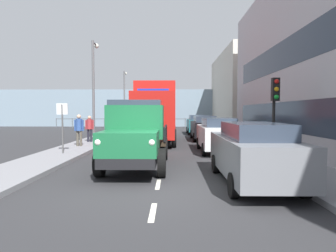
% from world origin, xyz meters
% --- Properties ---
extents(ground_plane, '(80.00, 80.00, 0.00)m').
position_xyz_m(ground_plane, '(0.00, -9.95, 0.00)').
color(ground_plane, '#2D2D30').
extents(sidewalk_left, '(2.17, 36.84, 0.15)m').
position_xyz_m(sidewalk_left, '(-4.70, -9.95, 0.07)').
color(sidewalk_left, gray).
rests_on(sidewalk_left, ground_plane).
extents(sidewalk_right, '(2.17, 36.84, 0.15)m').
position_xyz_m(sidewalk_right, '(4.70, -9.95, 0.07)').
color(sidewalk_right, gray).
rests_on(sidewalk_right, ground_plane).
extents(road_centreline_markings, '(0.12, 32.55, 0.01)m').
position_xyz_m(road_centreline_markings, '(0.00, -9.04, 0.00)').
color(road_centreline_markings, silver).
rests_on(road_centreline_markings, ground_plane).
extents(building_far_block, '(7.85, 13.70, 8.45)m').
position_xyz_m(building_far_block, '(-9.71, -25.13, 4.22)').
color(building_far_block, beige).
rests_on(building_far_block, ground_plane).
extents(sea_horizon, '(80.00, 0.80, 5.00)m').
position_xyz_m(sea_horizon, '(0.00, -31.37, 2.50)').
color(sea_horizon, gray).
rests_on(sea_horizon, ground_plane).
extents(seawall_railing, '(28.08, 0.08, 1.20)m').
position_xyz_m(seawall_railing, '(-0.00, -27.77, 0.92)').
color(seawall_railing, '#4C5156').
rests_on(seawall_railing, ground_plane).
extents(truck_vintage_green, '(2.17, 5.64, 2.43)m').
position_xyz_m(truck_vintage_green, '(0.89, -2.58, 1.18)').
color(truck_vintage_green, black).
rests_on(truck_vintage_green, ground_plane).
extents(lorry_cargo_red, '(2.58, 8.20, 3.87)m').
position_xyz_m(lorry_cargo_red, '(0.67, -11.37, 2.08)').
color(lorry_cargo_red, red).
rests_on(lorry_cargo_red, ground_plane).
extents(car_grey_kerbside_near, '(1.85, 4.52, 1.72)m').
position_xyz_m(car_grey_kerbside_near, '(-2.67, -0.54, 0.90)').
color(car_grey_kerbside_near, slate).
rests_on(car_grey_kerbside_near, ground_plane).
extents(car_white_kerbside_1, '(1.82, 4.17, 1.72)m').
position_xyz_m(car_white_kerbside_1, '(-2.67, -6.80, 0.90)').
color(car_white_kerbside_1, white).
rests_on(car_white_kerbside_1, ground_plane).
extents(car_black_kerbside_2, '(1.76, 4.44, 1.72)m').
position_xyz_m(car_black_kerbside_2, '(-2.67, -12.91, 0.90)').
color(car_black_kerbside_2, black).
rests_on(car_black_kerbside_2, ground_plane).
extents(car_teal_kerbside_3, '(1.85, 4.20, 1.72)m').
position_xyz_m(car_teal_kerbside_3, '(-2.67, -18.21, 0.90)').
color(car_teal_kerbside_3, '#1E6670').
rests_on(car_teal_kerbside_3, ground_plane).
extents(car_navy_oppositeside_0, '(1.95, 4.67, 1.72)m').
position_xyz_m(car_navy_oppositeside_0, '(2.67, -13.50, 0.90)').
color(car_navy_oppositeside_0, navy).
rests_on(car_navy_oppositeside_0, ground_plane).
extents(car_silver_oppositeside_1, '(1.85, 4.55, 1.72)m').
position_xyz_m(car_silver_oppositeside_1, '(2.67, -19.52, 0.90)').
color(car_silver_oppositeside_1, '#B7BABF').
rests_on(car_silver_oppositeside_1, ground_plane).
extents(pedestrian_with_bag, '(0.53, 0.34, 1.72)m').
position_xyz_m(pedestrian_with_bag, '(4.68, -7.97, 1.16)').
color(pedestrian_with_bag, '#4C473D').
rests_on(pedestrian_with_bag, sidewalk_right).
extents(pedestrian_couple_b, '(0.53, 0.34, 1.62)m').
position_xyz_m(pedestrian_couple_b, '(4.75, -10.19, 1.10)').
color(pedestrian_couple_b, black).
rests_on(pedestrian_couple_b, sidewalk_right).
extents(traffic_light_near, '(0.28, 0.41, 3.20)m').
position_xyz_m(traffic_light_near, '(-4.44, -3.87, 2.47)').
color(traffic_light_near, black).
rests_on(traffic_light_near, sidewalk_left).
extents(lamp_post_promenade, '(0.32, 1.14, 6.50)m').
position_xyz_m(lamp_post_promenade, '(4.76, -11.38, 4.02)').
color(lamp_post_promenade, '#59595B').
rests_on(lamp_post_promenade, sidewalk_right).
extents(lamp_post_far, '(0.32, 1.14, 6.29)m').
position_xyz_m(lamp_post_far, '(4.82, -23.90, 3.91)').
color(lamp_post_far, '#59595B').
rests_on(lamp_post_far, sidewalk_right).
extents(street_sign, '(0.50, 0.07, 2.25)m').
position_xyz_m(street_sign, '(4.54, -5.26, 1.68)').
color(street_sign, '#4C4C4C').
rests_on(street_sign, sidewalk_right).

